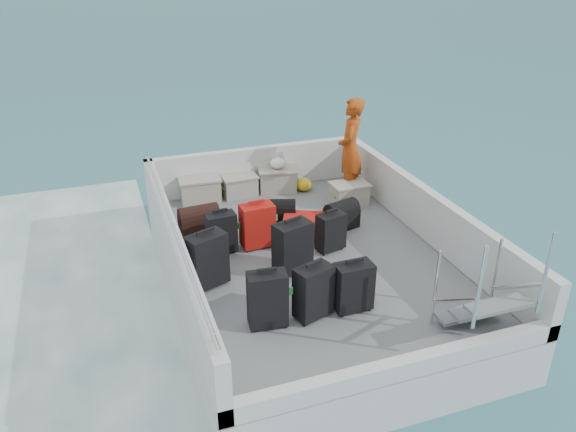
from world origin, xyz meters
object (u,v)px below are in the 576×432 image
crate_0 (200,190)px  passenger (350,149)px  suitcase_7 (331,232)px  suitcase_5 (257,226)px  suitcase_8 (309,227)px  crate_2 (278,180)px  suitcase_2 (221,233)px  crate_1 (239,186)px  suitcase_4 (293,248)px  crate_3 (349,195)px  suitcase_1 (207,261)px  suitcase_0 (267,300)px  suitcase_6 (353,287)px  suitcase_3 (313,293)px

crate_0 → passenger: (2.30, -0.62, 0.62)m
suitcase_7 → crate_0: (-1.32, 2.15, -0.08)m
suitcase_5 → suitcase_8: 0.78m
suitcase_5 → crate_2: size_ratio=1.03×
suitcase_7 → suitcase_2: bearing=147.9°
crate_1 → passenger: bearing=-20.6°
suitcase_4 → suitcase_8: size_ratio=0.95×
crate_3 → passenger: size_ratio=0.33×
suitcase_7 → suitcase_1: bearing=175.5°
suitcase_0 → suitcase_6: bearing=4.7°
suitcase_3 → crate_3: suitcase_3 is taller
suitcase_1 → passenger: size_ratio=0.42×
suitcase_2 → suitcase_4: bearing=-50.4°
suitcase_3 → crate_2: 3.55m
suitcase_0 → crate_3: suitcase_0 is taller
suitcase_8 → crate_0: crate_0 is taller
suitcase_8 → crate_0: 2.06m
suitcase_0 → suitcase_6: suitcase_0 is taller
suitcase_6 → crate_3: 2.84m
suitcase_7 → suitcase_4: bearing=-167.3°
suitcase_2 → crate_3: bearing=17.1°
suitcase_1 → suitcase_7: bearing=-10.6°
suitcase_4 → suitcase_5: bearing=90.1°
suitcase_3 → crate_1: suitcase_3 is taller
crate_3 → suitcase_0: bearing=-130.1°
suitcase_1 → crate_3: bearing=10.4°
suitcase_1 → suitcase_6: (1.42, -1.02, -0.05)m
suitcase_7 → suitcase_8: 0.51m
crate_3 → crate_0: bearing=157.6°
suitcase_1 → crate_1: bearing=46.2°
crate_3 → passenger: 0.71m
suitcase_3 → suitcase_5: size_ratio=1.02×
suitcase_0 → suitcase_4: bearing=63.3°
suitcase_1 → crate_0: 2.50m
suitcase_8 → crate_3: bearing=-27.7°
crate_2 → suitcase_0: bearing=-110.2°
suitcase_2 → suitcase_3: suitcase_3 is taller
suitcase_0 → suitcase_1: (-0.43, 0.98, 0.02)m
passenger → crate_1: bearing=-81.2°
suitcase_7 → passenger: size_ratio=0.33×
suitcase_2 → suitcase_8: bearing=-1.0°
suitcase_0 → suitcase_8: (1.16, 1.77, -0.18)m
suitcase_3 → crate_2: bearing=59.4°
suitcase_8 → suitcase_3: bearing=-175.8°
suitcase_7 → suitcase_8: suitcase_7 is taller
suitcase_5 → suitcase_7: bearing=-28.8°
crate_3 → crate_2: bearing=134.5°
suitcase_1 → crate_1: size_ratio=1.30×
suitcase_1 → crate_0: suitcase_1 is taller
crate_0 → crate_3: crate_0 is taller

